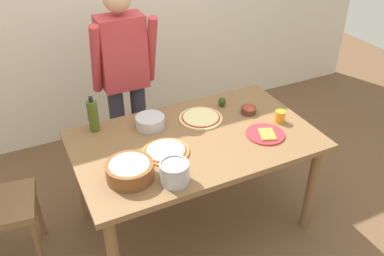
% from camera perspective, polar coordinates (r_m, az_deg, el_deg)
% --- Properties ---
extents(ground, '(8.00, 8.00, 0.00)m').
position_cam_1_polar(ground, '(3.22, 0.40, -12.65)').
color(ground, brown).
extents(dining_table, '(1.60, 0.96, 0.76)m').
position_cam_1_polar(dining_table, '(2.78, 0.45, -2.94)').
color(dining_table, brown).
rests_on(dining_table, ground).
extents(person_cook, '(0.49, 0.25, 1.62)m').
position_cam_1_polar(person_cook, '(3.19, -9.34, 7.21)').
color(person_cook, '#2D2D38').
rests_on(person_cook, ground).
extents(pizza_raw_on_board, '(0.31, 0.31, 0.02)m').
position_cam_1_polar(pizza_raw_on_board, '(2.93, 1.23, 1.41)').
color(pizza_raw_on_board, beige).
rests_on(pizza_raw_on_board, dining_table).
extents(pizza_cooked_on_tray, '(0.30, 0.30, 0.02)m').
position_cam_1_polar(pizza_cooked_on_tray, '(2.60, -3.66, -3.22)').
color(pizza_cooked_on_tray, '#C67A33').
rests_on(pizza_cooked_on_tray, dining_table).
extents(plate_with_slice, '(0.26, 0.26, 0.02)m').
position_cam_1_polar(plate_with_slice, '(2.80, 10.17, -0.85)').
color(plate_with_slice, red).
rests_on(plate_with_slice, dining_table).
extents(popcorn_bowl, '(0.28, 0.28, 0.11)m').
position_cam_1_polar(popcorn_bowl, '(2.39, -8.62, -5.68)').
color(popcorn_bowl, brown).
rests_on(popcorn_bowl, dining_table).
extents(mixing_bowl_steel, '(0.20, 0.20, 0.08)m').
position_cam_1_polar(mixing_bowl_steel, '(2.84, -5.81, 0.86)').
color(mixing_bowl_steel, '#B7B7BC').
rests_on(mixing_bowl_steel, dining_table).
extents(small_sauce_bowl, '(0.11, 0.11, 0.06)m').
position_cam_1_polar(small_sauce_bowl, '(3.02, 7.85, 2.54)').
color(small_sauce_bowl, '#4C2D1E').
rests_on(small_sauce_bowl, dining_table).
extents(olive_oil_bottle, '(0.07, 0.07, 0.26)m').
position_cam_1_polar(olive_oil_bottle, '(2.83, -13.56, 1.68)').
color(olive_oil_bottle, '#47561E').
rests_on(olive_oil_bottle, dining_table).
extents(steel_pot, '(0.17, 0.17, 0.13)m').
position_cam_1_polar(steel_pot, '(2.34, -2.41, -6.17)').
color(steel_pot, '#B7B7BC').
rests_on(steel_pot, dining_table).
extents(cup_orange, '(0.07, 0.07, 0.08)m').
position_cam_1_polar(cup_orange, '(2.94, 12.11, 1.58)').
color(cup_orange, orange).
rests_on(cup_orange, dining_table).
extents(avocado, '(0.06, 0.06, 0.07)m').
position_cam_1_polar(avocado, '(3.08, 4.17, 3.65)').
color(avocado, '#2D4219').
rests_on(avocado, dining_table).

